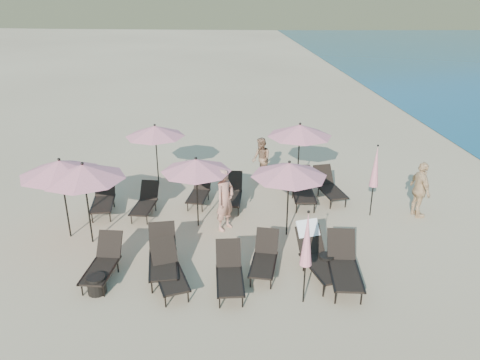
{
  "coord_description": "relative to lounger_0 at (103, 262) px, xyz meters",
  "views": [
    {
      "loc": [
        -1.12,
        -10.05,
        6.69
      ],
      "look_at": [
        -0.33,
        3.5,
        1.1
      ],
      "focal_mm": 35.0,
      "sensor_mm": 36.0,
      "label": 1
    }
  ],
  "objects": [
    {
      "name": "lounger_4",
      "position": [
        5.31,
        -0.1,
        0.11
      ],
      "size": [
        1.09,
        1.96,
        1.15
      ],
      "rotation": [
        0.0,
        0.0,
        0.24
      ],
      "color": "black",
      "rests_on": "ground"
    },
    {
      "name": "lounger_1",
      "position": [
        1.45,
        0.14,
        0.05
      ],
      "size": [
        0.88,
        1.88,
        1.05
      ],
      "rotation": [
        0.0,
        0.0,
        0.1
      ],
      "color": "black",
      "rests_on": "ground"
    },
    {
      "name": "beachgoer_c",
      "position": [
        9.13,
        2.86,
        0.46
      ],
      "size": [
        0.55,
        1.1,
        1.81
      ],
      "primitive_type": "imported",
      "rotation": [
        0.0,
        0.0,
        1.67
      ],
      "color": "tan",
      "rests_on": "ground"
    },
    {
      "name": "umbrella_closed_0",
      "position": [
        4.76,
        -1.26,
        1.18
      ],
      "size": [
        0.27,
        0.27,
        2.33
      ],
      "color": "black",
      "rests_on": "ground"
    },
    {
      "name": "ground",
      "position": [
        3.91,
        0.01,
        -0.44
      ],
      "size": [
        800.0,
        800.0,
        0.0
      ],
      "primitive_type": "plane",
      "color": "#D6BA8C",
      "rests_on": "ground"
    },
    {
      "name": "umbrella_open_3",
      "position": [
        0.72,
        6.01,
        1.57
      ],
      "size": [
        2.11,
        2.11,
        2.27
      ],
      "color": "black",
      "rests_on": "ground"
    },
    {
      "name": "lounger_12",
      "position": [
        1.64,
        -0.45,
        0.01
      ],
      "size": [
        1.1,
        1.79,
        0.96
      ],
      "rotation": [
        0.0,
        0.0,
        0.3
      ],
      "color": "black",
      "rests_on": "ground"
    },
    {
      "name": "umbrella_open_0",
      "position": [
        -0.72,
        1.81,
        1.69
      ],
      "size": [
        2.25,
        2.25,
        2.42
      ],
      "color": "black",
      "rests_on": "ground"
    },
    {
      "name": "umbrella_open_4",
      "position": [
        5.75,
        5.34,
        1.7
      ],
      "size": [
        2.25,
        2.25,
        2.42
      ],
      "color": "black",
      "rests_on": "ground"
    },
    {
      "name": "lounger_0",
      "position": [
        0.0,
        0.0,
        0.0
      ],
      "size": [
        0.85,
        1.72,
        0.95
      ],
      "rotation": [
        0.0,
        0.0,
        -0.14
      ],
      "color": "black",
      "rests_on": "ground"
    },
    {
      "name": "umbrella_open_1",
      "position": [
        2.26,
        2.61,
        1.52
      ],
      "size": [
        2.06,
        2.06,
        2.22
      ],
      "color": "black",
      "rests_on": "ground"
    },
    {
      "name": "beachgoer_b",
      "position": [
        4.52,
        6.2,
        0.36
      ],
      "size": [
        0.8,
        0.92,
        1.61
      ],
      "primitive_type": "imported",
      "rotation": [
        0.0,
        0.0,
        -1.29
      ],
      "color": "#8F674A",
      "rests_on": "ground"
    },
    {
      "name": "umbrella_open_5",
      "position": [
        -1.43,
        2.17,
        1.7
      ],
      "size": [
        2.25,
        2.25,
        2.42
      ],
      "color": "black",
      "rests_on": "ground"
    },
    {
      "name": "side_table_0",
      "position": [
        -0.04,
        -0.63,
        -0.22
      ],
      "size": [
        0.44,
        0.44,
        0.45
      ],
      "primitive_type": "cylinder",
      "color": "black",
      "rests_on": "ground"
    },
    {
      "name": "lounger_3",
      "position": [
        4.0,
        0.03,
        -0.02
      ],
      "size": [
        0.93,
        1.65,
        0.9
      ],
      "rotation": [
        0.0,
        0.0,
        -0.23
      ],
      "color": "black",
      "rests_on": "ground"
    },
    {
      "name": "umbrella_closed_1",
      "position": [
        7.69,
        3.0,
        1.2
      ],
      "size": [
        0.28,
        0.28,
        2.36
      ],
      "color": "black",
      "rests_on": "ground"
    },
    {
      "name": "side_table_1",
      "position": [
        5.56,
        -0.06,
        -0.21
      ],
      "size": [
        0.39,
        0.39,
        0.47
      ],
      "primitive_type": "cylinder",
      "color": "black",
      "rests_on": "ground"
    },
    {
      "name": "lounger_2",
      "position": [
        3.09,
        -0.61,
        -0.0
      ],
      "size": [
        0.65,
        1.65,
        0.95
      ],
      "rotation": [
        0.0,
        0.0,
        0.01
      ],
      "color": "black",
      "rests_on": "ground"
    },
    {
      "name": "lounger_5",
      "position": [
        5.87,
        -0.54,
        0.05
      ],
      "size": [
        0.91,
        1.92,
        1.06
      ],
      "rotation": [
        0.0,
        0.0,
        -0.11
      ],
      "color": "black",
      "rests_on": "ground"
    },
    {
      "name": "umbrella_open_2",
      "position": [
        4.85,
        1.91,
        1.59
      ],
      "size": [
        2.14,
        2.14,
        2.3
      ],
      "color": "black",
      "rests_on": "ground"
    },
    {
      "name": "lounger_7",
      "position": [
        0.58,
        3.52,
        -0.03
      ],
      "size": [
        0.84,
        1.63,
        0.89
      ],
      "rotation": [
        0.0,
        0.0,
        -0.16
      ],
      "color": "black",
      "rests_on": "ground"
    },
    {
      "name": "lounger_8",
      "position": [
        2.28,
        4.28,
        -0.03
      ],
      "size": [
        0.88,
        1.61,
        0.87
      ],
      "rotation": [
        0.0,
        0.0,
        -0.21
      ],
      "color": "black",
      "rests_on": "ground"
    },
    {
      "name": "beachgoer_a",
      "position": [
        3.08,
        2.39,
        0.5
      ],
      "size": [
        0.79,
        0.82,
        1.89
      ],
      "primitive_type": "imported",
      "rotation": [
        0.0,
        0.0,
        0.86
      ],
      "color": "tan",
      "rests_on": "ground"
    },
    {
      "name": "lounger_10",
      "position": [
        5.71,
        4.13,
        0.04
      ],
      "size": [
        0.78,
        1.85,
        1.04
      ],
      "rotation": [
        0.0,
        0.0,
        -0.05
      ],
      "color": "black",
      "rests_on": "ground"
    },
    {
      "name": "lounger_6",
      "position": [
        -0.79,
        3.9,
        0.08
      ],
      "size": [
        0.78,
        1.81,
        1.1
      ],
      "rotation": [
        0.0,
        0.0,
        0.08
      ],
      "color": "black",
      "rests_on": "ground"
    },
    {
      "name": "lounger_9",
      "position": [
        3.34,
        4.0,
        0.0
      ],
      "size": [
        0.82,
        1.72,
        0.96
      ],
      "rotation": [
        0.0,
        0.0,
        -0.12
      ],
      "color": "black",
      "rests_on": "ground"
    },
    {
      "name": "lounger_11",
      "position": [
        6.66,
        4.36,
        0.01
      ],
      "size": [
        0.92,
        1.78,
        0.98
      ],
      "rotation": [
        0.0,
        0.0,
        0.17
      ],
      "color": "black",
      "rests_on": "ground"
    }
  ]
}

